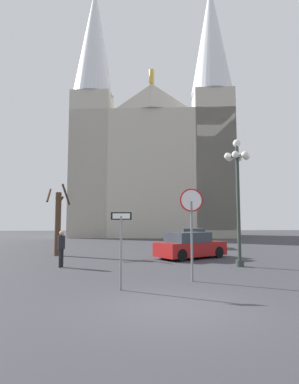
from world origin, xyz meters
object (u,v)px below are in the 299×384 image
at_px(one_way_arrow_sign, 121,241).
at_px(bare_tree, 58,221).
at_px(parked_car_far_red, 190,246).
at_px(cathedral, 153,153).
at_px(pedestrian_walking, 61,245).
at_px(parked_car_near_green, 193,239).
at_px(street_lamp, 238,180).
at_px(stop_sign, 191,215).

relative_size(one_way_arrow_sign, bare_tree, 0.55).
bearing_deg(one_way_arrow_sign, parked_car_far_red, 63.94).
distance_m(cathedral, pedestrian_walking, 29.55).
height_order(parked_car_near_green, parked_car_far_red, parked_car_near_green).
bearing_deg(street_lamp, one_way_arrow_sign, -140.41).
bearing_deg(street_lamp, pedestrian_walking, 176.95).
bearing_deg(stop_sign, pedestrian_walking, 144.47).
distance_m(one_way_arrow_sign, parked_car_far_red, 8.62).
distance_m(stop_sign, one_way_arrow_sign, 2.83).
height_order(stop_sign, parked_car_near_green, stop_sign).
height_order(one_way_arrow_sign, bare_tree, bare_tree).
xyz_separation_m(stop_sign, parked_car_far_red, (1.33, 6.53, -1.59)).
relative_size(stop_sign, parked_car_near_green, 0.74).
bearing_deg(cathedral, one_way_arrow_sign, -97.06).
relative_size(cathedral, parked_car_near_green, 7.94).
distance_m(cathedral, bare_tree, 25.18).
bearing_deg(street_lamp, parked_car_far_red, 115.87).
distance_m(street_lamp, parked_car_far_red, 4.91).
xyz_separation_m(street_lamp, bare_tree, (-9.24, 5.22, -1.90)).
relative_size(stop_sign, one_way_arrow_sign, 1.37).
height_order(stop_sign, pedestrian_walking, stop_sign).
height_order(one_way_arrow_sign, street_lamp, street_lamp).
distance_m(bare_tree, pedestrian_walking, 5.05).
distance_m(street_lamp, pedestrian_walking, 8.62).
relative_size(parked_car_near_green, parked_car_far_red, 1.01).
xyz_separation_m(cathedral, stop_sign, (-1.49, -30.57, -8.99)).
bearing_deg(bare_tree, one_way_arrow_sign, -68.10).
relative_size(cathedral, pedestrian_walking, 21.25).
bearing_deg(parked_car_far_red, street_lamp, -64.13).
height_order(one_way_arrow_sign, parked_car_near_green, one_way_arrow_sign).
relative_size(one_way_arrow_sign, parked_car_far_red, 0.54).
bearing_deg(one_way_arrow_sign, parked_car_near_green, 69.44).
bearing_deg(parked_car_near_green, street_lamp, -90.64).
xyz_separation_m(one_way_arrow_sign, pedestrian_walking, (-2.71, 4.87, -0.48)).
height_order(street_lamp, parked_car_far_red, street_lamp).
bearing_deg(parked_car_near_green, bare_tree, -152.11).
relative_size(cathedral, parked_car_far_red, 7.99).
xyz_separation_m(bare_tree, parked_car_near_green, (9.36, 4.95, -1.38)).
xyz_separation_m(stop_sign, parked_car_near_green, (3.03, 13.42, -1.57)).
relative_size(cathedral, one_way_arrow_sign, 14.82).
relative_size(one_way_arrow_sign, pedestrian_walking, 1.43).
bearing_deg(one_way_arrow_sign, street_lamp, 39.59).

